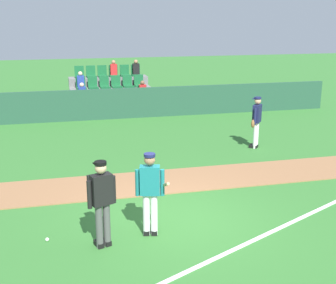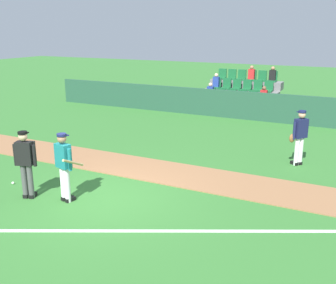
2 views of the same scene
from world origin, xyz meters
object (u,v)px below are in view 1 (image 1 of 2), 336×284
at_px(batter_teal_jersey, 150,191).
at_px(runner_navy_jersey, 256,120).
at_px(baseball, 47,239).
at_px(umpire_home_plate, 101,199).

height_order(batter_teal_jersey, runner_navy_jersey, same).
distance_m(batter_teal_jersey, baseball, 2.29).
distance_m(runner_navy_jersey, baseball, 8.64).
xyz_separation_m(umpire_home_plate, runner_navy_jersey, (5.76, 5.66, -0.04)).
xyz_separation_m(batter_teal_jersey, umpire_home_plate, (-1.00, -0.25, 0.03)).
bearing_deg(batter_teal_jersey, umpire_home_plate, -165.84).
distance_m(umpire_home_plate, runner_navy_jersey, 8.08).
xyz_separation_m(umpire_home_plate, baseball, (-1.08, 0.46, -0.96)).
bearing_deg(baseball, umpire_home_plate, -23.24).
height_order(umpire_home_plate, runner_navy_jersey, same).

